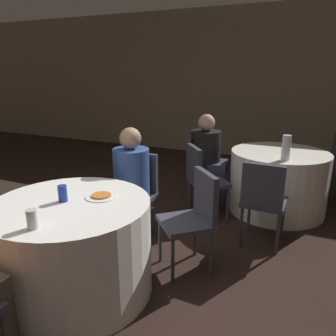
% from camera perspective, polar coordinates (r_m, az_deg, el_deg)
% --- Properties ---
extents(ground_plane, '(16.00, 16.00, 0.00)m').
position_cam_1_polar(ground_plane, '(2.96, -14.60, -18.12)').
color(ground_plane, black).
extents(wall_back, '(16.00, 0.06, 2.80)m').
position_cam_1_polar(wall_back, '(6.68, 10.28, 14.20)').
color(wall_back, gray).
rests_on(wall_back, ground_plane).
extents(table_near, '(1.17, 1.17, 0.74)m').
position_cam_1_polar(table_near, '(2.65, -16.05, -13.18)').
color(table_near, white).
rests_on(table_near, ground_plane).
extents(table_far, '(1.14, 1.14, 0.74)m').
position_cam_1_polar(table_far, '(4.17, 18.53, -2.23)').
color(table_far, white).
rests_on(table_far, ground_plane).
extents(chair_near_northeast, '(0.57, 0.57, 0.86)m').
position_cam_1_polar(chair_near_northeast, '(2.77, 4.77, -7.58)').
color(chair_near_northeast, '#383842').
rests_on(chair_near_northeast, ground_plane).
extents(chair_near_north, '(0.40, 0.41, 0.86)m').
position_cam_1_polar(chair_near_north, '(3.33, -5.53, -3.35)').
color(chair_near_north, '#383842').
rests_on(chair_near_north, ground_plane).
extents(chair_far_south, '(0.42, 0.42, 0.86)m').
position_cam_1_polar(chair_far_south, '(3.21, 16.27, -4.78)').
color(chair_far_south, '#383842').
rests_on(chair_far_south, ground_plane).
extents(chair_far_west, '(0.46, 0.45, 0.86)m').
position_cam_1_polar(chair_far_west, '(4.18, 5.27, 0.82)').
color(chair_far_west, '#383842').
rests_on(chair_far_west, ground_plane).
extents(chair_far_southwest, '(0.56, 0.56, 0.86)m').
position_cam_1_polar(chair_far_southwest, '(3.70, 5.86, -1.30)').
color(chair_far_southwest, '#383842').
rests_on(chair_far_southwest, ground_plane).
extents(person_black_shirt, '(0.52, 0.40, 1.15)m').
position_cam_1_polar(person_black_shirt, '(4.14, 7.36, 1.64)').
color(person_black_shirt, '#33384C').
rests_on(person_black_shirt, ground_plane).
extents(person_blue_shirt, '(0.35, 0.51, 1.15)m').
position_cam_1_polar(person_blue_shirt, '(3.18, -6.90, -3.13)').
color(person_blue_shirt, '#282828').
rests_on(person_blue_shirt, ground_plane).
extents(pizza_plate_near, '(0.24, 0.24, 0.02)m').
position_cam_1_polar(pizza_plate_near, '(2.54, -11.53, -4.78)').
color(pizza_plate_near, white).
rests_on(pizza_plate_near, table_near).
extents(soda_can_silver, '(0.07, 0.07, 0.12)m').
position_cam_1_polar(soda_can_silver, '(2.15, -22.59, -8.23)').
color(soda_can_silver, silver).
rests_on(soda_can_silver, table_near).
extents(soda_can_blue, '(0.07, 0.07, 0.12)m').
position_cam_1_polar(soda_can_blue, '(2.51, -17.88, -4.24)').
color(soda_can_blue, '#1E38A5').
rests_on(soda_can_blue, table_near).
extents(bottle_far, '(0.09, 0.09, 0.27)m').
position_cam_1_polar(bottle_far, '(3.68, 19.87, 3.33)').
color(bottle_far, white).
rests_on(bottle_far, table_far).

